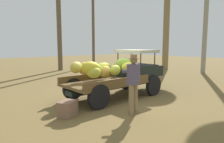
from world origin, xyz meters
name	(u,v)px	position (x,y,z in m)	size (l,w,h in m)	color
ground_plane	(116,98)	(0.00, 0.00, 0.00)	(60.00, 60.00, 0.00)	brown
truck	(120,73)	(0.36, 0.16, 0.93)	(4.50, 1.79, 1.85)	black
farmer	(133,80)	(-0.83, -1.65, 1.02)	(0.54, 0.50, 1.78)	#8A734F
wooden_crate	(68,109)	(-2.41, -0.56, 0.22)	(0.54, 0.40, 0.45)	brown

